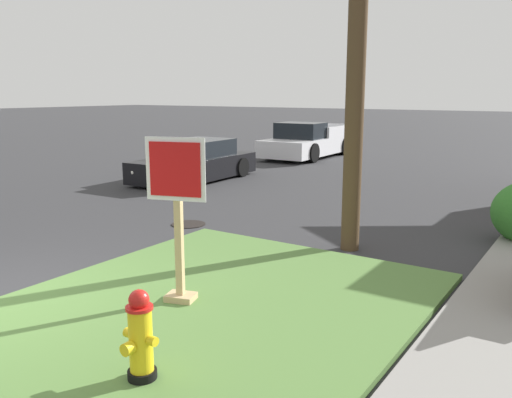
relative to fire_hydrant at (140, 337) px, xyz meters
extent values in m
cube|color=#567F3D|center=(-0.60, 1.81, -0.45)|extent=(4.84, 5.71, 0.08)
cylinder|color=black|center=(0.00, 0.00, -0.37)|extent=(0.28, 0.28, 0.08)
cylinder|color=yellow|center=(0.00, 0.00, -0.03)|extent=(0.22, 0.22, 0.60)
cylinder|color=red|center=(0.00, 0.00, 0.29)|extent=(0.25, 0.25, 0.03)
sphere|color=red|center=(0.00, 0.00, 0.36)|extent=(0.19, 0.19, 0.19)
cube|color=red|center=(0.00, 0.00, 0.43)|extent=(0.04, 0.04, 0.04)
cylinder|color=yellow|center=(-0.15, 0.00, 0.00)|extent=(0.08, 0.09, 0.09)
cylinder|color=yellow|center=(0.15, 0.00, 0.00)|extent=(0.08, 0.09, 0.09)
cylinder|color=yellow|center=(0.00, -0.16, -0.05)|extent=(0.12, 0.09, 0.12)
cube|color=tan|center=(-0.97, 1.64, 0.60)|extent=(0.11, 0.11, 2.02)
cube|color=tan|center=(-0.97, 1.64, -0.37)|extent=(0.43, 0.38, 0.08)
cube|color=white|center=(-0.95, 1.59, 1.29)|extent=(0.74, 0.25, 0.78)
cube|color=red|center=(-0.95, 1.58, 1.29)|extent=(0.63, 0.21, 0.66)
cylinder|color=black|center=(-3.70, 4.97, -0.48)|extent=(0.70, 0.70, 0.02)
cube|color=black|center=(-7.27, 9.44, -0.08)|extent=(2.02, 4.41, 0.64)
cube|color=black|center=(-7.28, 9.66, 0.48)|extent=(1.66, 2.06, 0.56)
cylinder|color=black|center=(-6.35, 8.14, -0.18)|extent=(0.25, 0.63, 0.62)
cylinder|color=black|center=(-8.08, 8.06, -0.18)|extent=(0.25, 0.63, 0.62)
cylinder|color=black|center=(-6.47, 10.82, -0.18)|extent=(0.25, 0.63, 0.62)
cylinder|color=black|center=(-8.20, 10.75, -0.18)|extent=(0.25, 0.63, 0.62)
sphere|color=white|center=(-6.63, 7.35, -0.02)|extent=(0.14, 0.14, 0.14)
sphere|color=red|center=(-6.82, 11.59, -0.02)|extent=(0.12, 0.12, 0.12)
sphere|color=white|center=(-7.73, 7.31, -0.02)|extent=(0.14, 0.14, 0.14)
sphere|color=red|center=(-7.91, 11.54, -0.02)|extent=(0.12, 0.12, 0.12)
cube|color=silver|center=(-7.18, 16.76, 0.01)|extent=(2.22, 5.33, 0.68)
cube|color=black|center=(-7.15, 16.02, 0.65)|extent=(1.85, 1.43, 0.68)
cube|color=silver|center=(-6.24, 17.71, 0.57)|extent=(0.17, 2.21, 0.44)
cube|color=silver|center=(-8.18, 17.65, 0.57)|extent=(0.17, 2.21, 0.44)
cube|color=silver|center=(-7.27, 19.34, 0.57)|extent=(1.84, 0.16, 0.44)
cylinder|color=black|center=(-6.16, 15.21, -0.11)|extent=(0.29, 0.77, 0.76)
cylinder|color=black|center=(-8.09, 15.15, -0.11)|extent=(0.29, 0.77, 0.76)
cylinder|color=black|center=(-6.27, 18.37, -0.11)|extent=(0.29, 0.77, 0.76)
cylinder|color=black|center=(-8.19, 18.31, -0.11)|extent=(0.29, 0.77, 0.76)
camera|label=1|loc=(3.39, -3.20, 2.21)|focal=37.39mm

